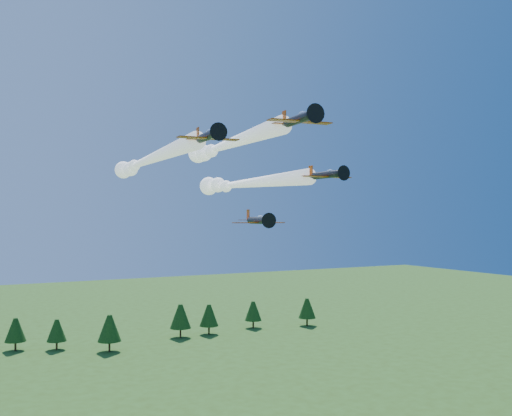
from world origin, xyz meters
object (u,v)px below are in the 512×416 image
plane_left (147,160)px  plane_slot (258,220)px  plane_right (244,184)px  plane_lead (227,145)px

plane_left → plane_slot: (8.50, -26.88, -10.81)m
plane_right → plane_slot: (-7.65, -19.89, -6.67)m
plane_right → plane_slot: size_ratio=5.26×
plane_lead → plane_right: 12.84m
plane_slot → plane_lead: bearing=94.9°
plane_lead → plane_right: bearing=54.6°
plane_left → plane_right: 18.08m
plane_right → plane_left: bearing=154.5°
plane_lead → plane_left: plane_lead is taller
plane_lead → plane_slot: size_ratio=5.54×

